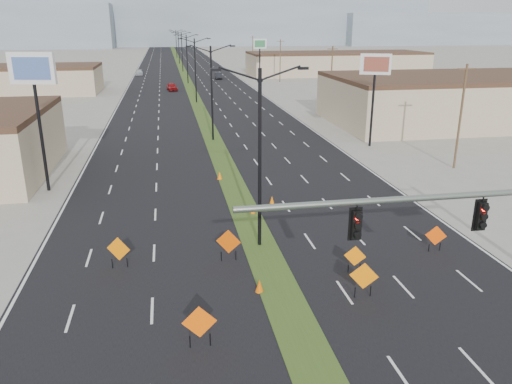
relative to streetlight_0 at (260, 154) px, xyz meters
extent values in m
cube|color=black|center=(0.00, 88.00, -5.42)|extent=(25.00, 400.00, 0.02)
cube|color=#364819|center=(0.00, 88.00, -5.42)|extent=(2.00, 400.00, 0.04)
cube|color=tan|center=(-32.00, 73.00, -3.17)|extent=(30.00, 14.00, 4.50)
cube|color=tan|center=(34.00, 33.00, -2.67)|extent=(36.00, 18.00, 5.50)
cube|color=tan|center=(38.00, 98.00, -2.92)|extent=(44.00, 16.00, 5.00)
cube|color=gray|center=(40.00, 288.00, 8.58)|extent=(220.00, 50.00, 28.00)
cube|color=gray|center=(180.00, 278.00, 3.58)|extent=(160.00, 50.00, 18.00)
cube|color=gray|center=(-30.00, 308.00, 10.58)|extent=(140.00, 50.00, 32.00)
cylinder|color=slate|center=(5.20, -10.00, 0.68)|extent=(16.00, 0.24, 0.24)
cube|color=black|center=(1.70, -10.00, -0.20)|extent=(0.50, 0.28, 1.30)
sphere|color=#FF0C05|center=(1.70, -10.16, 0.15)|extent=(0.22, 0.22, 0.22)
cube|color=black|center=(6.70, -10.00, -0.20)|extent=(0.50, 0.28, 1.30)
sphere|color=#FF0C05|center=(6.70, -10.16, 0.15)|extent=(0.22, 0.22, 0.22)
cylinder|color=black|center=(0.00, 0.00, -0.42)|extent=(0.20, 0.20, 10.00)
cube|color=black|center=(-2.30, 0.00, 4.53)|extent=(0.55, 0.24, 0.14)
cube|color=black|center=(2.30, 0.00, 4.53)|extent=(0.55, 0.24, 0.14)
cylinder|color=black|center=(0.00, 28.00, -0.42)|extent=(0.20, 0.20, 10.00)
cube|color=black|center=(-2.30, 28.00, 4.53)|extent=(0.55, 0.24, 0.14)
cube|color=black|center=(2.30, 28.00, 4.53)|extent=(0.55, 0.24, 0.14)
cylinder|color=black|center=(0.00, 56.00, -0.42)|extent=(0.20, 0.20, 10.00)
cube|color=black|center=(-2.30, 56.00, 4.53)|extent=(0.55, 0.24, 0.14)
cube|color=black|center=(2.30, 56.00, 4.53)|extent=(0.55, 0.24, 0.14)
cylinder|color=black|center=(0.00, 84.00, -0.42)|extent=(0.20, 0.20, 10.00)
cube|color=black|center=(-2.30, 84.00, 4.53)|extent=(0.55, 0.24, 0.14)
cube|color=black|center=(2.30, 84.00, 4.53)|extent=(0.55, 0.24, 0.14)
cylinder|color=black|center=(0.00, 112.00, -0.42)|extent=(0.20, 0.20, 10.00)
cube|color=black|center=(-2.30, 112.00, 4.53)|extent=(0.55, 0.24, 0.14)
cube|color=black|center=(2.30, 112.00, 4.53)|extent=(0.55, 0.24, 0.14)
cylinder|color=black|center=(0.00, 140.00, -0.42)|extent=(0.20, 0.20, 10.00)
cube|color=black|center=(-2.30, 140.00, 4.53)|extent=(0.55, 0.24, 0.14)
cube|color=black|center=(2.30, 140.00, 4.53)|extent=(0.55, 0.24, 0.14)
cylinder|color=black|center=(0.00, 168.00, -0.42)|extent=(0.20, 0.20, 10.00)
cube|color=black|center=(-2.30, 168.00, 4.53)|extent=(0.55, 0.24, 0.14)
cube|color=black|center=(2.30, 168.00, 4.53)|extent=(0.55, 0.24, 0.14)
cylinder|color=#4C3823|center=(20.00, 13.00, -0.92)|extent=(0.20, 0.20, 9.00)
cube|color=#4C3823|center=(20.00, 13.00, 3.18)|extent=(1.60, 0.10, 0.10)
cylinder|color=#4C3823|center=(20.00, 48.00, -0.92)|extent=(0.20, 0.20, 9.00)
cube|color=#4C3823|center=(20.00, 48.00, 3.18)|extent=(1.60, 0.10, 0.10)
cylinder|color=#4C3823|center=(20.00, 83.00, -0.92)|extent=(0.20, 0.20, 9.00)
cube|color=#4C3823|center=(20.00, 83.00, 3.18)|extent=(1.60, 0.10, 0.10)
cylinder|color=#4C3823|center=(20.00, 118.00, -0.92)|extent=(0.20, 0.20, 9.00)
cube|color=#4C3823|center=(20.00, 118.00, 3.18)|extent=(1.60, 0.10, 0.10)
imported|color=maroon|center=(-3.62, 72.23, -4.70)|extent=(2.20, 4.40, 1.44)
imported|color=black|center=(7.38, 91.87, -4.71)|extent=(1.67, 4.38, 1.43)
imported|color=#B6BAC0|center=(-11.11, 103.98, -4.78)|extent=(1.95, 4.48, 1.28)
cube|color=orange|center=(-7.73, -1.47, -4.33)|extent=(1.21, 0.55, 1.30)
cylinder|color=black|center=(-8.11, -1.47, -5.15)|extent=(0.05, 0.05, 0.54)
cylinder|color=black|center=(-7.35, -1.47, -5.15)|extent=(0.05, 0.05, 0.54)
cube|color=#FE5905|center=(-4.06, -9.00, -4.28)|extent=(1.37, 0.06, 1.37)
cylinder|color=black|center=(-4.46, -9.00, -5.13)|extent=(0.05, 0.05, 0.57)
cylinder|color=black|center=(-3.66, -9.00, -5.13)|extent=(0.05, 0.05, 0.57)
cube|color=#D74B04|center=(-2.00, -1.64, -4.30)|extent=(1.27, 0.52, 1.35)
cylinder|color=black|center=(-2.39, -1.64, -5.14)|extent=(0.05, 0.05, 0.56)
cylinder|color=black|center=(-1.61, -1.64, -5.14)|extent=(0.05, 0.05, 0.56)
cube|color=orange|center=(3.70, -6.52, -4.32)|extent=(1.26, 0.50, 1.33)
cylinder|color=black|center=(3.31, -6.52, -5.14)|extent=(0.05, 0.05, 0.55)
cylinder|color=black|center=(4.08, -6.52, -5.14)|extent=(0.05, 0.05, 0.55)
cube|color=orange|center=(4.20, -4.10, -4.50)|extent=(1.04, 0.44, 1.10)
cylinder|color=black|center=(3.88, -4.10, -5.19)|extent=(0.05, 0.05, 0.46)
cylinder|color=black|center=(4.52, -4.10, -5.19)|extent=(0.05, 0.05, 0.46)
cube|color=#FF4D05|center=(9.54, -2.52, -4.46)|extent=(1.09, 0.45, 1.15)
cylinder|color=black|center=(9.21, -2.52, -5.18)|extent=(0.05, 0.05, 0.48)
cylinder|color=black|center=(9.88, -2.52, -5.18)|extent=(0.05, 0.05, 0.48)
cone|color=#DC5A04|center=(-0.98, -5.22, -5.09)|extent=(0.51, 0.51, 0.66)
cone|color=#FB6005|center=(0.48, 5.03, -5.15)|extent=(0.43, 0.43, 0.54)
cone|color=orange|center=(2.17, 6.81, -5.14)|extent=(0.43, 0.43, 0.55)
cone|color=#FF6E05|center=(-0.88, 13.21, -5.07)|extent=(0.45, 0.45, 0.69)
cylinder|color=black|center=(-14.13, 12.76, -1.17)|extent=(0.24, 0.24, 8.49)
cube|color=white|center=(-14.13, 12.76, 3.74)|extent=(3.34, 1.10, 2.23)
cube|color=#4664A9|center=(-14.13, 12.56, 3.74)|extent=(2.62, 0.66, 1.56)
cylinder|color=black|center=(15.91, 22.31, -1.55)|extent=(0.24, 0.24, 7.73)
cube|color=white|center=(15.91, 22.31, 2.93)|extent=(2.95, 1.49, 2.04)
cube|color=brown|center=(15.91, 22.11, 2.93)|extent=(2.27, 0.98, 1.42)
cylinder|color=black|center=(15.28, 81.92, -1.64)|extent=(0.24, 0.24, 7.56)
cube|color=white|center=(15.28, 81.92, 2.74)|extent=(2.99, 1.03, 1.99)
cube|color=#317B49|center=(15.28, 81.72, 2.74)|extent=(2.34, 0.60, 1.39)
camera|label=1|loc=(-4.85, -25.89, 6.74)|focal=35.00mm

